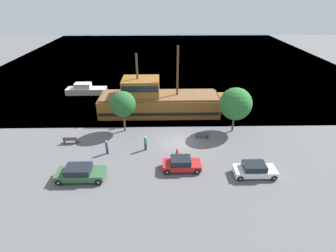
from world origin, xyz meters
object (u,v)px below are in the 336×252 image
object	(u,v)px
moored_boat_dockside	(86,90)
pedestrian_walking_far	(145,143)
fire_hydrant	(177,152)
bench_promenade_west	(202,135)
parked_car_curb_mid	(255,170)
bench_promenade_east	(71,140)
parked_car_curb_rear	(181,164)
pedestrian_walking_near	(107,147)
pirate_ship	(157,101)
parked_car_curb_front	(80,173)

from	to	relation	value
moored_boat_dockside	pedestrian_walking_far	xyz separation A→B (m)	(11.34, -18.17, 0.17)
moored_boat_dockside	fire_hydrant	bearing A→B (deg)	-52.45
fire_hydrant	moored_boat_dockside	bearing A→B (deg)	127.55
moored_boat_dockside	bench_promenade_west	bearing A→B (deg)	-40.80
bench_promenade_west	parked_car_curb_mid	bearing A→B (deg)	-61.04
fire_hydrant	pedestrian_walking_far	xyz separation A→B (m)	(-3.50, 1.14, 0.47)
moored_boat_dockside	bench_promenade_east	distance (m)	16.73
parked_car_curb_rear	bench_promenade_west	bearing A→B (deg)	64.54
parked_car_curb_mid	fire_hydrant	xyz separation A→B (m)	(-7.35, 3.69, -0.26)
bench_promenade_east	pedestrian_walking_far	size ratio (longest dim) A/B	0.96
parked_car_curb_rear	pedestrian_walking_near	bearing A→B (deg)	159.14
pedestrian_walking_near	pedestrian_walking_far	size ratio (longest dim) A/B	0.95
moored_boat_dockside	parked_car_curb_rear	xyz separation A→B (m)	(15.14, -21.90, -0.04)
pirate_ship	moored_boat_dockside	xyz separation A→B (m)	(-12.55, 8.23, -1.16)
pirate_ship	bench_promenade_east	bearing A→B (deg)	-140.60
parked_car_curb_rear	bench_promenade_west	xyz separation A→B (m)	(2.98, 6.26, -0.24)
parked_car_curb_front	pedestrian_walking_far	xyz separation A→B (m)	(5.94, 5.03, 0.17)
parked_car_curb_front	fire_hydrant	world-z (taller)	parked_car_curb_front
pirate_ship	bench_promenade_east	distance (m)	13.20
pedestrian_walking_near	moored_boat_dockside	bearing A→B (deg)	110.75
parked_car_curb_rear	bench_promenade_east	xyz separation A→B (m)	(-12.73, 5.34, -0.24)
bench_promenade_west	pedestrian_walking_far	distance (m)	7.25
parked_car_curb_mid	bench_promenade_east	xyz separation A→B (m)	(-19.78, 6.44, -0.24)
fire_hydrant	pedestrian_walking_far	bearing A→B (deg)	161.98
pedestrian_walking_near	pedestrian_walking_far	world-z (taller)	pedestrian_walking_far
fire_hydrant	parked_car_curb_front	bearing A→B (deg)	-157.61
parked_car_curb_rear	pedestrian_walking_near	world-z (taller)	pedestrian_walking_near
parked_car_curb_front	bench_promenade_east	bearing A→B (deg)	114.24
pedestrian_walking_far	bench_promenade_west	bearing A→B (deg)	20.47
fire_hydrant	bench_promenade_east	world-z (taller)	bench_promenade_east
moored_boat_dockside	pirate_ship	bearing A→B (deg)	-33.25
moored_boat_dockside	parked_car_curb_rear	distance (m)	26.63
moored_boat_dockside	pedestrian_walking_far	size ratio (longest dim) A/B	3.90
parked_car_curb_front	parked_car_curb_rear	world-z (taller)	parked_car_curb_front
pirate_ship	pedestrian_walking_far	bearing A→B (deg)	-96.91
moored_boat_dockside	fire_hydrant	distance (m)	24.36
pedestrian_walking_far	bench_promenade_east	bearing A→B (deg)	169.74
pedestrian_walking_near	pedestrian_walking_far	xyz separation A→B (m)	(4.20, 0.68, 0.05)
moored_boat_dockside	pedestrian_walking_far	distance (m)	21.42
parked_car_curb_front	parked_car_curb_mid	size ratio (longest dim) A/B	1.13
parked_car_curb_mid	parked_car_curb_rear	bearing A→B (deg)	171.15
bench_promenade_east	bench_promenade_west	bearing A→B (deg)	3.33
parked_car_curb_rear	parked_car_curb_front	bearing A→B (deg)	-172.39
bench_promenade_west	pirate_ship	bearing A→B (deg)	126.93
pedestrian_walking_near	parked_car_curb_rear	bearing A→B (deg)	-20.86
bench_promenade_west	parked_car_curb_front	bearing A→B (deg)	-149.28
parked_car_curb_front	bench_promenade_west	size ratio (longest dim) A/B	3.02
parked_car_curb_mid	pedestrian_walking_near	world-z (taller)	pedestrian_walking_near
parked_car_curb_front	pedestrian_walking_near	size ratio (longest dim) A/B	2.77
pirate_ship	parked_car_curb_front	world-z (taller)	pirate_ship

